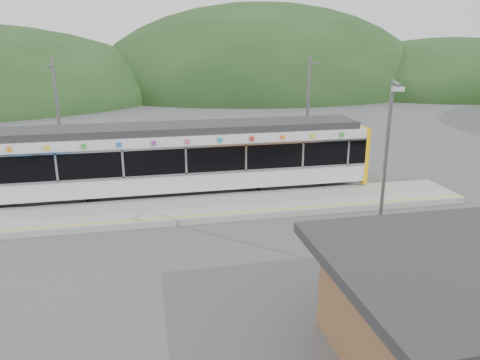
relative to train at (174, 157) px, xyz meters
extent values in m
plane|color=#4C4C4F|center=(1.15, -6.00, -2.06)|extent=(120.00, 120.00, 0.00)
ellipsoid|color=#1E3D19|center=(17.15, 48.00, -2.06)|extent=(52.00, 39.00, 26.00)
ellipsoid|color=#1E3D19|center=(46.15, 42.00, -2.06)|extent=(44.00, 33.00, 16.00)
cube|color=#9E9E99|center=(1.15, -2.70, -1.91)|extent=(26.00, 3.20, 0.30)
cube|color=yellow|center=(1.15, -4.00, -1.76)|extent=(26.00, 0.10, 0.01)
cube|color=black|center=(-6.02, 0.00, -1.76)|extent=(3.20, 2.20, 0.56)
cube|color=black|center=(5.98, 0.00, -1.76)|extent=(3.20, 2.20, 0.56)
cube|color=silver|center=(-0.02, 0.00, -1.02)|extent=(20.00, 2.90, 0.92)
cube|color=black|center=(-0.02, 0.00, 0.16)|extent=(20.00, 2.96, 1.45)
cube|color=silver|center=(-0.02, -1.50, -0.51)|extent=(20.00, 0.05, 0.10)
cube|color=silver|center=(-0.02, -1.50, 0.84)|extent=(20.00, 0.05, 0.10)
cube|color=silver|center=(-0.02, 0.00, 1.11)|extent=(20.00, 2.90, 0.45)
cube|color=#2D2D30|center=(-0.02, 0.00, 1.52)|extent=(19.40, 2.50, 0.36)
cube|color=yellow|center=(10.10, 0.00, -0.16)|extent=(0.24, 2.92, 3.00)
cube|color=silver|center=(-5.52, -1.50, 0.16)|extent=(0.10, 0.05, 1.35)
cube|color=silver|center=(-2.52, -1.50, 0.16)|extent=(0.10, 0.05, 1.35)
cube|color=silver|center=(0.48, -1.50, 0.16)|extent=(0.10, 0.05, 1.35)
cube|color=silver|center=(3.48, -1.50, 0.16)|extent=(0.10, 0.05, 1.35)
cube|color=silver|center=(6.48, -1.50, 0.16)|extent=(0.10, 0.05, 1.35)
cube|color=silver|center=(8.98, -1.50, 0.16)|extent=(0.10, 0.05, 1.35)
cube|color=orange|center=(-7.42, -1.49, 1.12)|extent=(0.22, 0.04, 0.22)
cube|color=yellow|center=(-5.82, -1.49, 1.12)|extent=(0.22, 0.04, 0.22)
cube|color=green|center=(-4.22, -1.49, 1.12)|extent=(0.22, 0.04, 0.22)
cube|color=blue|center=(-2.62, -1.49, 1.12)|extent=(0.22, 0.04, 0.22)
cube|color=purple|center=(-1.02, -1.49, 1.12)|extent=(0.22, 0.04, 0.22)
cube|color=#E54C8C|center=(0.58, -1.49, 1.12)|extent=(0.22, 0.04, 0.22)
cube|color=#19A5A5|center=(2.18, -1.49, 1.12)|extent=(0.22, 0.04, 0.22)
cube|color=red|center=(3.78, -1.49, 1.12)|extent=(0.22, 0.04, 0.22)
cube|color=orange|center=(5.38, -1.49, 1.12)|extent=(0.22, 0.04, 0.22)
cube|color=yellow|center=(6.98, -1.49, 1.12)|extent=(0.22, 0.04, 0.22)
cube|color=green|center=(8.58, -1.49, 1.12)|extent=(0.22, 0.04, 0.22)
cylinder|color=slate|center=(-5.85, 2.60, 1.44)|extent=(0.18, 0.18, 7.00)
cube|color=slate|center=(-5.85, 1.80, 4.54)|extent=(0.08, 1.80, 0.08)
cylinder|color=slate|center=(8.15, 2.60, 1.44)|extent=(0.18, 0.18, 7.00)
cube|color=slate|center=(8.15, 1.80, 4.54)|extent=(0.08, 1.80, 0.08)
cylinder|color=slate|center=(6.18, -10.23, 1.33)|extent=(0.12, 0.12, 6.78)
cube|color=slate|center=(6.18, -10.73, 4.60)|extent=(0.52, 1.10, 0.12)
cube|color=silver|center=(6.18, -11.24, 4.51)|extent=(0.39, 0.29, 0.12)
camera|label=1|loc=(-1.50, -23.64, 5.97)|focal=35.00mm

